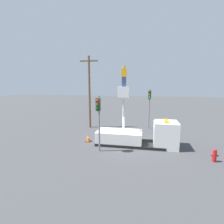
% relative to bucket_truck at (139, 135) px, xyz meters
% --- Properties ---
extents(ground_plane, '(120.00, 120.00, 0.00)m').
position_rel_bucket_truck_xyz_m(ground_plane, '(-0.75, 0.00, -0.91)').
color(ground_plane, '#424244').
extents(bucket_truck, '(7.06, 2.15, 5.17)m').
position_rel_bucket_truck_xyz_m(bucket_truck, '(0.00, 0.00, 0.00)').
color(bucket_truck, black).
rests_on(bucket_truck, ground).
extents(worker, '(0.40, 0.26, 1.75)m').
position_rel_bucket_truck_xyz_m(worker, '(-1.38, 0.00, 5.15)').
color(worker, navy).
rests_on(worker, bucket_truck).
extents(traffic_light_pole, '(0.34, 0.57, 4.50)m').
position_rel_bucket_truck_xyz_m(traffic_light_pole, '(-3.07, -2.16, 2.29)').
color(traffic_light_pole, gray).
rests_on(traffic_light_pole, ground).
extents(traffic_light_across, '(0.34, 0.57, 4.77)m').
position_rel_bucket_truck_xyz_m(traffic_light_across, '(0.92, 6.11, 2.48)').
color(traffic_light_across, gray).
rests_on(traffic_light_across, ground).
extents(fire_hydrant, '(0.51, 0.27, 0.94)m').
position_rel_bucket_truck_xyz_m(fire_hydrant, '(5.38, -2.33, -0.45)').
color(fire_hydrant, red).
rests_on(fire_hydrant, ground).
extents(traffic_cone_rear, '(0.49, 0.49, 0.75)m').
position_rel_bucket_truck_xyz_m(traffic_cone_rear, '(-4.72, 0.06, -0.55)').
color(traffic_cone_rear, black).
rests_on(traffic_cone_rear, ground).
extents(utility_pole, '(2.20, 0.26, 8.67)m').
position_rel_bucket_truck_xyz_m(utility_pole, '(-6.28, 5.28, 3.76)').
color(utility_pole, brown).
rests_on(utility_pole, ground).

